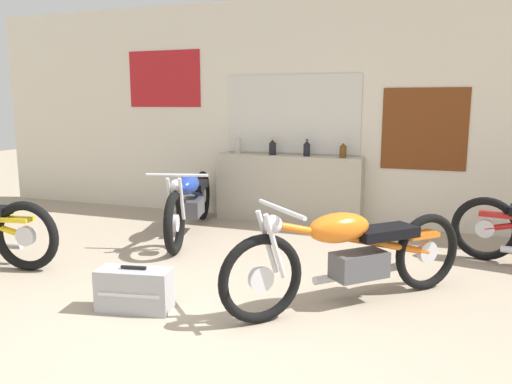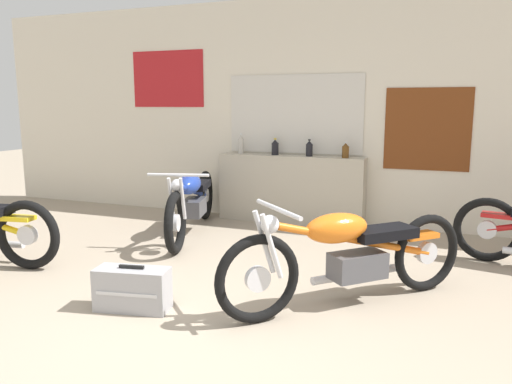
# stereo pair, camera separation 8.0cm
# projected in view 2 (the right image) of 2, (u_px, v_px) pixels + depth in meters

# --- Properties ---
(ground_plane) EXTENTS (24.00, 24.00, 0.00)m
(ground_plane) POSITION_uv_depth(u_px,v_px,m) (185.00, 354.00, 3.02)
(ground_plane) COLOR gray
(wall_back) EXTENTS (10.00, 0.07, 2.80)m
(wall_back) POSITION_uv_depth(u_px,v_px,m) (328.00, 112.00, 6.19)
(wall_back) COLOR beige
(wall_back) RESTS_ON ground_plane
(sill_counter) EXTENTS (1.87, 0.28, 0.86)m
(sill_counter) POSITION_uv_depth(u_px,v_px,m) (290.00, 189.00, 6.34)
(sill_counter) COLOR #B7AD99
(sill_counter) RESTS_ON ground_plane
(bottle_leftmost) EXTENTS (0.07, 0.07, 0.26)m
(bottle_leftmost) POSITION_uv_depth(u_px,v_px,m) (241.00, 145.00, 6.51)
(bottle_leftmost) COLOR #B7B2A8
(bottle_leftmost) RESTS_ON sill_counter
(bottle_left_center) EXTENTS (0.09, 0.09, 0.21)m
(bottle_left_center) POSITION_uv_depth(u_px,v_px,m) (275.00, 148.00, 6.34)
(bottle_left_center) COLOR black
(bottle_left_center) RESTS_ON sill_counter
(bottle_center) EXTENTS (0.08, 0.08, 0.21)m
(bottle_center) POSITION_uv_depth(u_px,v_px,m) (309.00, 149.00, 6.16)
(bottle_center) COLOR black
(bottle_center) RESTS_ON sill_counter
(bottle_right_center) EXTENTS (0.08, 0.08, 0.20)m
(bottle_right_center) POSITION_uv_depth(u_px,v_px,m) (345.00, 151.00, 5.98)
(bottle_right_center) COLOR #5B3814
(bottle_right_center) RESTS_ON sill_counter
(motorcycle_blue) EXTENTS (0.82, 2.13, 0.80)m
(motorcycle_blue) POSITION_uv_depth(u_px,v_px,m) (192.00, 200.00, 5.76)
(motorcycle_blue) COLOR black
(motorcycle_blue) RESTS_ON ground_plane
(motorcycle_orange) EXTENTS (1.55, 1.56, 0.81)m
(motorcycle_orange) POSITION_uv_depth(u_px,v_px,m) (350.00, 253.00, 3.70)
(motorcycle_orange) COLOR black
(motorcycle_orange) RESTS_ON ground_plane
(hard_case_silver) EXTENTS (0.57, 0.31, 0.34)m
(hard_case_silver) POSITION_uv_depth(u_px,v_px,m) (133.00, 289.00, 3.65)
(hard_case_silver) COLOR #9E9EA3
(hard_case_silver) RESTS_ON ground_plane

